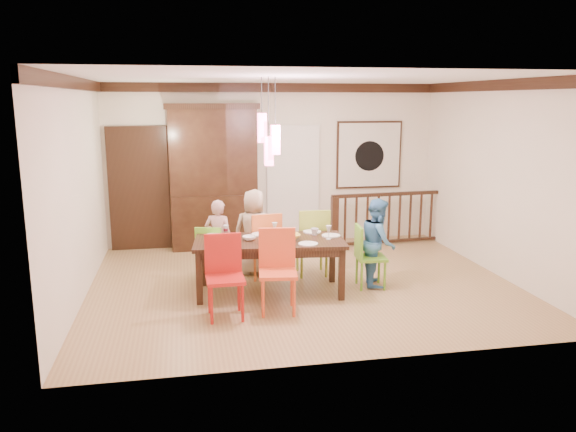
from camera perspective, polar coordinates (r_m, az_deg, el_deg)
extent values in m
plane|color=#9B764B|center=(8.18, 1.46, -6.88)|extent=(6.00, 6.00, 0.00)
plane|color=white|center=(7.76, 1.57, 13.86)|extent=(6.00, 6.00, 0.00)
plane|color=beige|center=(10.28, -1.45, 5.24)|extent=(6.00, 0.00, 6.00)
plane|color=beige|center=(7.79, -20.63, 2.40)|extent=(0.00, 5.00, 5.00)
plane|color=beige|center=(8.96, 20.64, 3.54)|extent=(0.00, 5.00, 5.00)
cube|color=black|center=(10.18, -14.86, 2.51)|extent=(1.04, 0.07, 2.24)
cube|color=silver|center=(10.36, 0.51, 3.06)|extent=(0.97, 0.05, 2.22)
cube|color=black|center=(10.67, 8.21, 6.18)|extent=(1.25, 0.04, 1.25)
cube|color=silver|center=(10.65, 8.26, 6.16)|extent=(1.18, 0.02, 1.18)
cylinder|color=black|center=(10.63, 8.28, 6.05)|extent=(0.56, 0.01, 0.56)
cube|color=#EA4675|center=(7.44, -2.65, 8.93)|extent=(0.11, 0.11, 0.38)
cylinder|color=black|center=(7.43, -2.69, 12.17)|extent=(0.01, 0.01, 0.46)
cube|color=#EA4675|center=(7.37, -1.29, 7.75)|extent=(0.11, 0.11, 0.38)
cylinder|color=black|center=(7.35, -1.31, 11.60)|extent=(0.01, 0.01, 0.61)
cube|color=#EA4675|center=(7.42, -1.96, 6.61)|extent=(0.11, 0.11, 0.38)
cylinder|color=black|center=(7.39, -1.99, 11.02)|extent=(0.01, 0.01, 0.76)
cube|color=black|center=(7.63, -1.90, -2.60)|extent=(2.10, 1.11, 0.05)
cube|color=black|center=(8.01, -8.93, -4.81)|extent=(0.09, 0.09, 0.70)
cube|color=black|center=(8.27, 4.12, -4.17)|extent=(0.09, 0.09, 0.70)
cube|color=black|center=(7.29, -8.72, -6.49)|extent=(0.09, 0.09, 0.70)
cube|color=black|center=(7.57, 5.59, -5.71)|extent=(0.09, 0.09, 0.70)
cube|color=black|center=(8.03, -2.33, -2.42)|extent=(1.82, 0.22, 0.10)
cube|color=black|center=(7.26, -1.41, -3.94)|extent=(1.82, 0.22, 0.10)
cube|color=#68B128|center=(8.28, -7.82, -3.83)|extent=(0.46, 0.46, 0.04)
cube|color=#68B128|center=(8.23, -7.86, -2.32)|extent=(0.37, 0.13, 0.41)
cylinder|color=#68B128|center=(8.19, -8.79, -5.55)|extent=(0.03, 0.03, 0.40)
cylinder|color=#68B128|center=(8.20, -6.65, -5.46)|extent=(0.03, 0.03, 0.40)
cylinder|color=#68B128|center=(8.48, -8.87, -4.94)|extent=(0.03, 0.03, 0.40)
cylinder|color=#68B128|center=(8.50, -6.80, -4.86)|extent=(0.03, 0.03, 0.40)
cube|color=orange|center=(8.38, -2.51, -3.01)|extent=(0.50, 0.50, 0.04)
cube|color=orange|center=(8.31, -2.53, -1.22)|extent=(0.45, 0.10, 0.49)
cylinder|color=orange|center=(8.25, -3.57, -5.04)|extent=(0.04, 0.04, 0.47)
cylinder|color=orange|center=(8.30, -1.06, -4.91)|extent=(0.04, 0.04, 0.47)
cylinder|color=orange|center=(8.59, -3.88, -4.35)|extent=(0.04, 0.04, 0.47)
cylinder|color=orange|center=(8.64, -1.47, -4.23)|extent=(0.04, 0.04, 0.47)
cube|color=#90A932|center=(8.49, 2.43, -2.69)|extent=(0.48, 0.48, 0.04)
cube|color=#90A932|center=(8.43, 2.45, -0.87)|extent=(0.47, 0.06, 0.51)
cylinder|color=#90A932|center=(8.34, 1.45, -4.76)|extent=(0.04, 0.04, 0.49)
cylinder|color=#90A932|center=(8.43, 3.96, -4.61)|extent=(0.04, 0.04, 0.49)
cylinder|color=#90A932|center=(8.70, 0.93, -4.07)|extent=(0.04, 0.04, 0.49)
cylinder|color=#90A932|center=(8.78, 3.34, -3.94)|extent=(0.04, 0.04, 0.49)
cube|color=#AD1914|center=(6.86, -6.40, -6.40)|extent=(0.46, 0.46, 0.04)
cube|color=#AD1914|center=(6.78, -6.46, -4.22)|extent=(0.46, 0.05, 0.50)
cylinder|color=#AD1914|center=(6.75, -7.81, -8.95)|extent=(0.04, 0.04, 0.48)
cylinder|color=#AD1914|center=(6.78, -4.67, -8.80)|extent=(0.04, 0.04, 0.48)
cylinder|color=#AD1914|center=(7.10, -7.97, -7.91)|extent=(0.04, 0.04, 0.48)
cylinder|color=#AD1914|center=(7.12, -4.99, -7.78)|extent=(0.04, 0.04, 0.48)
cube|color=#DA4A25|center=(6.99, -1.04, -5.86)|extent=(0.52, 0.52, 0.04)
cube|color=#DA4A25|center=(6.91, -1.05, -3.67)|extent=(0.47, 0.10, 0.51)
cylinder|color=#DA4A25|center=(6.87, -2.33, -8.43)|extent=(0.04, 0.04, 0.49)
cylinder|color=#DA4A25|center=(6.93, 0.79, -8.24)|extent=(0.04, 0.04, 0.49)
cylinder|color=#DA4A25|center=(7.22, -2.77, -7.42)|extent=(0.04, 0.04, 0.49)
cylinder|color=#DA4A25|center=(7.28, 0.19, -7.25)|extent=(0.04, 0.04, 0.49)
cube|color=#60A425|center=(8.00, 8.43, -4.20)|extent=(0.44, 0.44, 0.04)
cube|color=#60A425|center=(7.94, 8.48, -2.54)|extent=(0.08, 0.40, 0.44)
cylinder|color=#60A425|center=(7.87, 7.64, -6.14)|extent=(0.03, 0.03, 0.42)
cylinder|color=#60A425|center=(7.97, 9.88, -5.97)|extent=(0.03, 0.03, 0.42)
cylinder|color=#60A425|center=(8.16, 6.92, -5.46)|extent=(0.03, 0.03, 0.42)
cylinder|color=#60A425|center=(8.26, 9.09, -5.30)|extent=(0.03, 0.03, 0.42)
cube|color=black|center=(10.10, -7.44, -0.52)|extent=(1.51, 0.44, 0.97)
cube|color=black|center=(9.93, -7.63, 6.52)|extent=(1.51, 0.40, 1.51)
cube|color=black|center=(10.12, -7.69, 6.61)|extent=(1.29, 0.02, 1.29)
cube|color=black|center=(9.89, -7.76, 11.00)|extent=(1.62, 0.44, 0.10)
cube|color=black|center=(10.12, 4.63, -0.58)|extent=(0.13, 0.13, 0.92)
cube|color=black|center=(10.86, 15.40, -0.12)|extent=(0.13, 0.13, 0.92)
cube|color=black|center=(10.35, 10.30, 2.20)|extent=(2.23, 0.23, 0.06)
cube|color=black|center=(10.53, 10.13, -2.53)|extent=(2.10, 0.20, 0.05)
imported|color=beige|center=(8.38, -7.06, -2.31)|extent=(0.51, 0.43, 1.18)
imported|color=#C7B296|center=(8.50, -3.44, -1.62)|extent=(0.72, 0.56, 1.30)
imported|color=#417FB8|center=(8.09, 9.13, -2.63)|extent=(0.60, 0.70, 1.25)
imported|color=gold|center=(7.61, -0.04, -2.12)|extent=(0.38, 0.38, 0.08)
imported|color=white|center=(7.60, -3.96, -2.25)|extent=(0.23, 0.23, 0.06)
imported|color=silver|center=(7.35, -5.57, -2.58)|extent=(0.15, 0.15, 0.10)
imported|color=silver|center=(7.86, 2.72, -1.61)|extent=(0.14, 0.14, 0.10)
cylinder|color=white|center=(7.89, -7.53, -1.97)|extent=(0.26, 0.26, 0.01)
cylinder|color=white|center=(7.90, -2.80, -1.86)|extent=(0.26, 0.26, 0.01)
cylinder|color=white|center=(8.04, 2.46, -1.60)|extent=(0.26, 0.26, 0.01)
cylinder|color=white|center=(7.23, -7.04, -3.22)|extent=(0.26, 0.26, 0.01)
cylinder|color=white|center=(7.37, 2.06, -2.84)|extent=(0.26, 0.26, 0.01)
cylinder|color=white|center=(7.83, 4.39, -1.99)|extent=(0.26, 0.26, 0.01)
cube|color=#D83359|center=(7.25, -2.16, -3.10)|extent=(0.18, 0.14, 0.01)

